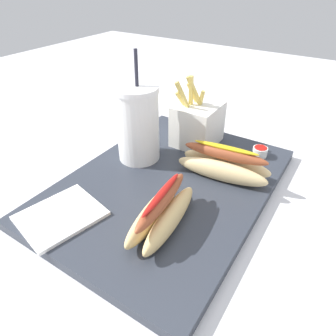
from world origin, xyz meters
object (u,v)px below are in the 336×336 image
Objects in this scene: ketchup_cup_1 at (260,151)px; napkin_stack at (61,216)px; hot_dog_1 at (224,164)px; soda_cup at (138,124)px; fries_basket at (197,124)px; hot_dog_2 at (162,212)px.

napkin_stack is (-0.36, 0.21, -0.01)m from ketchup_cup_1.
hot_dog_1 reaches higher than ketchup_cup_1.
soda_cup reaches higher than fries_basket.
hot_dog_2 is at bearing 171.53° from hot_dog_1.
napkin_stack is at bearing 168.52° from fries_basket.
ketchup_cup_1 is (0.29, -0.06, -0.01)m from hot_dog_2.
soda_cup is 1.22× the size of hot_dog_1.
napkin_stack is at bearing 145.14° from hot_dog_1.
hot_dog_1 is at bearing -129.88° from fries_basket.
napkin_stack is at bearing 117.03° from hot_dog_2.
soda_cup reaches higher than ketchup_cup_1.
fries_basket is 0.28m from hot_dog_2.
soda_cup is 1.38× the size of fries_basket.
hot_dog_1 is (-0.09, -0.11, -0.02)m from fries_basket.
soda_cup is 0.15m from fries_basket.
napkin_stack is (-0.34, 0.07, -0.05)m from fries_basket.
fries_basket reaches higher than napkin_stack.
soda_cup is at bearing 46.93° from hot_dog_2.
hot_dog_1 is 5.81× the size of ketchup_cup_1.
fries_basket reaches higher than hot_dog_1.
napkin_stack is (-0.22, -0.00, -0.08)m from soda_cup.
fries_basket is 0.95× the size of hot_dog_2.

